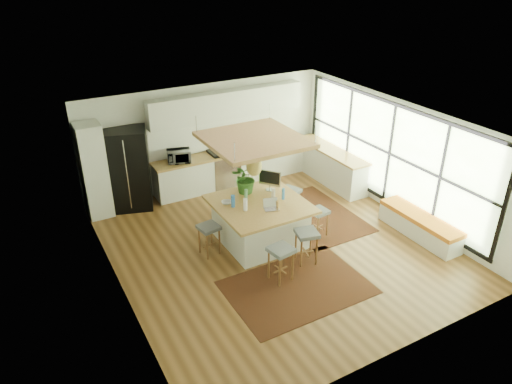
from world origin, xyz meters
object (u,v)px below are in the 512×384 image
stool_right_back (289,204)px  stool_left_side (209,239)px  stool_right_front (318,221)px  island_plant (246,181)px  fridge (128,172)px  monitor (270,179)px  stool_near_left (281,264)px  laptop (271,204)px  microwave (179,155)px  island (260,222)px  stool_near_right (306,247)px

stool_right_back → stool_left_side: 2.30m
stool_right_front → island_plant: 1.81m
fridge → monitor: fridge is taller
monitor → island_plant: island_plant is taller
stool_left_side → island_plant: (1.12, 0.50, 0.85)m
stool_right_back → stool_near_left: bearing=-126.5°
stool_right_front → laptop: (-1.17, 0.05, 0.70)m
laptop → microwave: size_ratio=0.56×
fridge → laptop: 3.83m
island → stool_right_back: island is taller
stool_near_left → microwave: size_ratio=1.26×
island_plant → monitor: bearing=-19.1°
stool_right_front → stool_near_right: bearing=-138.6°
stool_right_front → monitor: monitor is taller
stool_left_side → island_plant: 1.49m
stool_near_left → microwave: 4.31m
fridge → stool_right_front: size_ratio=3.17×
stool_near_right → island_plant: bearing=104.7°
stool_right_front → laptop: size_ratio=1.99×
stool_near_right → laptop: bearing=115.1°
stool_left_side → island_plant: island_plant is taller
island → stool_left_side: (-1.15, 0.08, -0.11)m
stool_near_right → island_plant: 1.96m
fridge → stool_right_back: size_ratio=2.75×
island → laptop: laptop is taller
island → microwave: size_ratio=3.28×
fridge → monitor: 3.48m
stool_near_left → island: bearing=76.6°
stool_left_side → microwave: bearing=80.7°
stool_right_front → monitor: (-0.76, 0.82, 0.83)m
fridge → island_plant: bearing=-32.5°
stool_right_back → microwave: bearing=128.0°
microwave → island_plant: (0.67, -2.27, 0.08)m
stool_near_left → stool_left_side: 1.67m
laptop → monitor: (0.41, 0.77, 0.14)m
laptop → island_plant: 0.96m
island → stool_near_left: bearing=-103.4°
stool_right_back → laptop: 1.55m
stool_left_side → laptop: 1.46m
microwave → island_plant: bearing=-58.7°
stool_right_front → laptop: laptop is taller
stool_right_back → laptop: size_ratio=2.29×
island → stool_right_front: (1.23, -0.41, -0.11)m
stool_right_back → monitor: bearing=-166.7°
fridge → stool_left_side: (0.82, -2.80, -0.57)m
fridge → stool_near_left: (1.64, -4.25, -0.57)m
microwave → stool_right_front: bearing=-44.6°
monitor → stool_right_back: bearing=65.7°
island → island_plant: island_plant is taller
stool_near_left → microwave: microwave is taller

